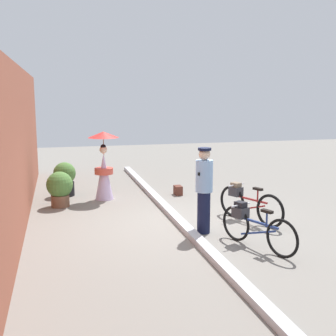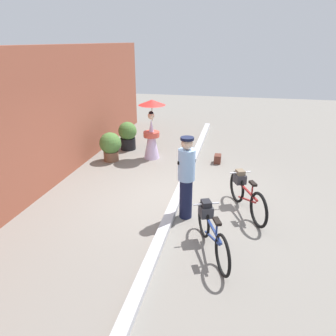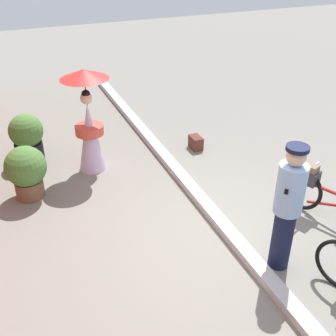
# 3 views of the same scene
# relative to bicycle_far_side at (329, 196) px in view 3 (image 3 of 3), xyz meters

# --- Properties ---
(ground_plane) EXTENTS (30.00, 30.00, 0.00)m
(ground_plane) POSITION_rel_bicycle_far_side_xyz_m (0.20, 1.51, -0.42)
(ground_plane) COLOR gray
(sidewalk_curb) EXTENTS (14.00, 0.20, 0.12)m
(sidewalk_curb) POSITION_rel_bicycle_far_side_xyz_m (0.20, 1.51, -0.36)
(sidewalk_curb) COLOR #B2B2B7
(sidewalk_curb) RESTS_ON ground_plane
(bicycle_far_side) EXTENTS (1.67, 0.79, 0.81)m
(bicycle_far_side) POSITION_rel_bicycle_far_side_xyz_m (0.00, 0.00, 0.00)
(bicycle_far_side) COLOR black
(bicycle_far_side) RESTS_ON ground_plane
(person_officer) EXTENTS (0.34, 0.34, 1.72)m
(person_officer) POSITION_rel_bicycle_far_side_xyz_m (-0.52, 1.20, 0.50)
(person_officer) COLOR #141938
(person_officer) RESTS_ON ground_plane
(person_with_parasol) EXTENTS (0.81, 0.81, 1.80)m
(person_with_parasol) POSITION_rel_bicycle_far_side_xyz_m (2.84, 2.81, 0.49)
(person_with_parasol) COLOR silver
(person_with_parasol) RESTS_ON ground_plane
(potted_plant_by_door) EXTENTS (0.67, 0.65, 0.88)m
(potted_plant_by_door) POSITION_rel_bicycle_far_side_xyz_m (2.34, 3.96, 0.06)
(potted_plant_by_door) COLOR brown
(potted_plant_by_door) RESTS_ON ground_plane
(potted_plant_small) EXTENTS (0.62, 0.61, 0.93)m
(potted_plant_small) POSITION_rel_bicycle_far_side_xyz_m (3.52, 3.81, 0.08)
(potted_plant_small) COLOR black
(potted_plant_small) RESTS_ON ground_plane
(backpack_on_pavement) EXTENTS (0.31, 0.19, 0.25)m
(backpack_on_pavement) POSITION_rel_bicycle_far_side_xyz_m (2.81, 0.77, -0.29)
(backpack_on_pavement) COLOR #592D23
(backpack_on_pavement) RESTS_ON ground_plane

